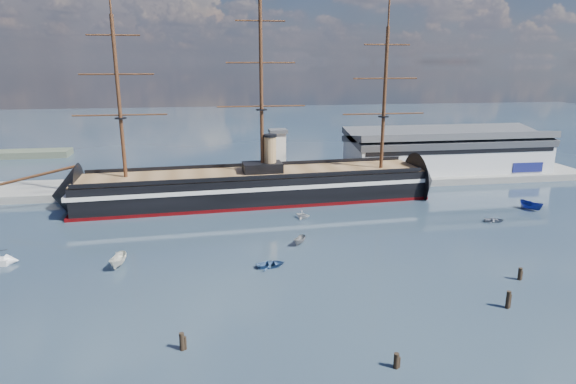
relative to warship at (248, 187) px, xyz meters
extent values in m
plane|color=#1C2B3E|center=(6.63, -20.00, -4.04)|extent=(600.00, 600.00, 0.00)
cube|color=slate|center=(16.63, 16.00, -4.04)|extent=(180.00, 18.00, 2.00)
cube|color=#B7BABC|center=(64.63, 20.00, 2.96)|extent=(62.00, 20.00, 10.00)
cube|color=#3F4247|center=(64.63, 20.00, 8.56)|extent=(63.00, 21.00, 2.00)
cube|color=silver|center=(9.63, 13.00, 4.96)|extent=(4.00, 4.00, 14.00)
cube|color=#3F4247|center=(9.63, 13.00, 12.46)|extent=(5.00, 5.00, 1.00)
cube|color=black|center=(1.73, 0.00, -0.04)|extent=(88.72, 20.61, 7.00)
cube|color=silver|center=(1.73, 0.00, 1.16)|extent=(90.73, 20.95, 1.00)
cube|color=#460406|center=(1.73, 0.00, -3.69)|extent=(90.73, 20.91, 0.90)
cone|color=black|center=(-44.77, 0.00, -0.34)|extent=(14.81, 16.39, 15.68)
cone|color=black|center=(48.23, 0.00, -0.34)|extent=(11.81, 16.24, 15.68)
cube|color=brown|center=(1.73, 0.00, 3.56)|extent=(88.65, 19.33, 0.40)
cube|color=black|center=(3.73, 0.00, 4.96)|extent=(10.30, 6.52, 2.50)
cylinder|color=#A88152|center=(5.73, 0.00, 8.46)|extent=(3.20, 3.20, 9.00)
cylinder|color=#381E0F|center=(-50.27, 0.00, 4.96)|extent=(17.76, 1.63, 4.43)
cylinder|color=#381E0F|center=(-30.27, 0.00, 22.76)|extent=(0.90, 0.90, 38.00)
cylinder|color=#381E0F|center=(3.73, 0.00, 24.76)|extent=(0.90, 0.90, 42.00)
cylinder|color=#381E0F|center=(35.73, 0.00, 21.76)|extent=(0.90, 0.90, 36.00)
imported|color=silver|center=(-26.26, -37.71, -4.04)|extent=(6.97, 3.51, 2.66)
imported|color=#335686|center=(0.49, -42.10, -4.04)|extent=(1.75, 3.37, 1.50)
imported|color=slate|center=(7.57, -32.20, -4.04)|extent=(5.04, 4.23, 1.95)
imported|color=silver|center=(11.27, -16.09, -4.04)|extent=(5.59, 5.99, 2.10)
imported|color=slate|center=(53.96, -25.58, -4.04)|extent=(1.63, 2.93, 1.29)
imported|color=navy|center=(68.23, -18.38, -4.04)|extent=(7.23, 5.11, 2.72)
cylinder|color=black|center=(-13.82, -65.69, -4.04)|extent=(0.64, 0.64, 3.10)
cylinder|color=black|center=(11.52, -73.58, -4.04)|extent=(0.64, 0.64, 2.66)
cylinder|color=black|center=(33.24, -62.46, -4.04)|extent=(0.64, 0.64, 3.42)
cylinder|color=black|center=(40.93, -54.02, -4.04)|extent=(0.64, 0.64, 2.85)
camera|label=1|loc=(-9.18, -120.72, 31.25)|focal=30.00mm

